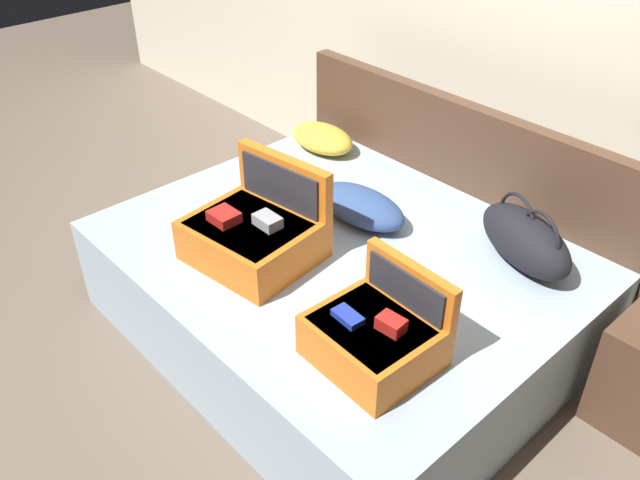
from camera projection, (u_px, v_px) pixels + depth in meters
name	position (u px, v px, depth m)	size (l,w,h in m)	color
ground_plane	(276.00, 367.00, 3.05)	(12.00, 12.00, 0.00)	#6B5B4C
back_wall	(526.00, 12.00, 3.22)	(8.00, 0.10, 2.60)	beige
bed	(339.00, 289.00, 3.13)	(2.05, 1.63, 0.49)	#99ADBC
headboard	(456.00, 187.00, 3.48)	(2.09, 0.08, 0.94)	#4C3323
hard_case_large	(255.00, 233.00, 2.87)	(0.57, 0.53, 0.42)	#D16619
hard_case_medium	(376.00, 335.00, 2.36)	(0.43, 0.40, 0.35)	#D16619
duffel_bag	(525.00, 239.00, 2.84)	(0.57, 0.39, 0.30)	black
pillow_near_headboard	(361.00, 206.00, 3.15)	(0.49, 0.26, 0.15)	navy
pillow_center_head	(322.00, 138.00, 3.76)	(0.41, 0.26, 0.14)	gold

